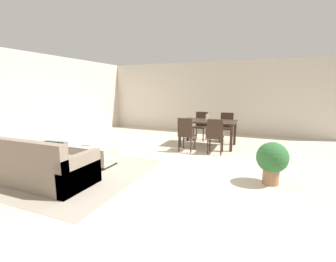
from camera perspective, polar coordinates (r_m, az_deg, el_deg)
ground_plane at (r=4.68m, az=-0.44°, el=-10.70°), size 10.80×10.80×0.00m
wall_back at (r=9.19m, az=11.86°, el=8.07°), size 9.00×0.12×2.70m
wall_left at (r=7.68m, az=-31.67°, el=6.36°), size 0.12×11.00×2.70m
area_rug at (r=5.23m, az=-23.05°, el=-9.21°), size 3.00×2.80×0.01m
couch at (r=4.79m, az=-29.09°, el=-7.79°), size 1.93×0.90×0.86m
ottoman_table at (r=5.51m, az=-18.57°, el=-5.29°), size 1.16×0.53×0.43m
dining_table at (r=6.94m, az=9.81°, el=1.80°), size 1.60×0.93×0.76m
dining_chair_near_left at (r=6.23m, az=4.48°, el=-0.41°), size 0.42×0.42×0.92m
dining_chair_near_right at (r=6.10m, az=11.56°, el=-0.83°), size 0.42×0.42×0.92m
dining_chair_far_left at (r=7.81m, az=8.07°, el=1.70°), size 0.42×0.42×0.92m
dining_chair_far_right at (r=7.70m, az=14.18°, el=1.36°), size 0.42×0.42×0.92m
vase_centerpiece at (r=6.94m, az=9.56°, el=3.35°), size 0.08×0.08×0.18m
book_on_ottoman at (r=5.48m, az=-18.90°, el=-3.17°), size 0.28×0.22×0.03m
potted_plant at (r=4.50m, az=24.25°, el=-6.44°), size 0.54×0.54×0.76m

